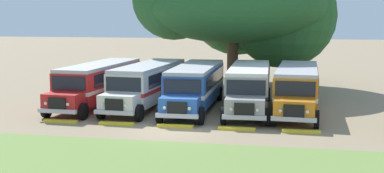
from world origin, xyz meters
name	(u,v)px	position (x,y,z in m)	size (l,w,h in m)	color
ground_plane	(173,130)	(0.00, 0.00, 0.00)	(220.00, 220.00, 0.00)	#937F60
foreground_grass_strip	(134,168)	(0.00, -6.86, 0.00)	(80.00, 8.78, 0.01)	olive
parked_bus_slot_0	(99,82)	(-6.73, 6.51, 1.58)	(3.16, 10.90, 2.82)	red
parked_bus_slot_1	(148,83)	(-3.29, 6.72, 1.58)	(3.26, 10.92, 2.82)	silver
parked_bus_slot_2	(195,84)	(0.02, 6.48, 1.58)	(2.76, 10.85, 2.82)	#23519E
parked_bus_slot_3	(249,85)	(3.54, 6.77, 1.58)	(2.97, 10.88, 2.82)	#9E9993
parked_bus_slot_4	(297,87)	(6.59, 6.78, 1.58)	(3.07, 10.89, 2.82)	orange
curb_wheelstop_0	(61,121)	(-6.75, 0.58, 0.07)	(2.00, 0.36, 0.15)	yellow
curb_wheelstop_1	(117,124)	(-3.37, 0.58, 0.07)	(2.00, 0.36, 0.15)	yellow
curb_wheelstop_2	(175,126)	(0.00, 0.58, 0.07)	(2.00, 0.36, 0.15)	yellow
curb_wheelstop_3	(237,129)	(3.37, 0.58, 0.07)	(2.00, 0.36, 0.15)	yellow
curb_wheelstop_4	(301,132)	(6.75, 0.58, 0.07)	(2.00, 0.36, 0.15)	yellow
broad_shade_tree	(240,7)	(1.84, 17.37, 6.79)	(16.70, 15.39, 11.74)	brown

